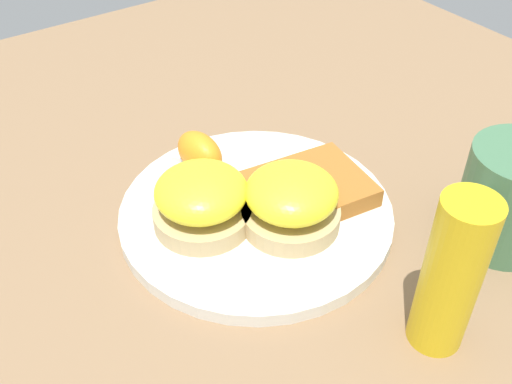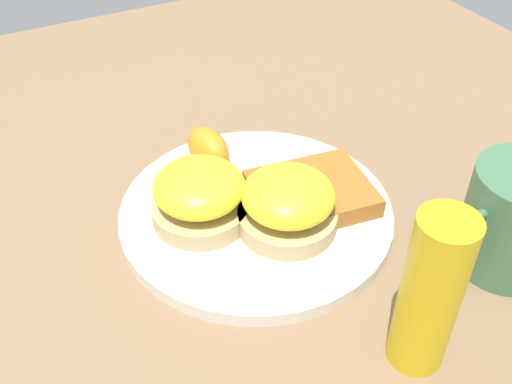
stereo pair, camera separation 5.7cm
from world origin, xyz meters
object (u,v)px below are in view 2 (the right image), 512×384
condiment_bottle (430,294)px  orange_wedge (208,149)px  hashbrown_patty (311,193)px  fork (256,166)px  sandwich_benedict_right (288,204)px  sandwich_benedict_left (200,195)px

condiment_bottle → orange_wedge: bearing=-80.0°
hashbrown_patty → fork: bearing=-72.6°
fork → condiment_bottle: condiment_bottle is taller
sandwich_benedict_right → hashbrown_patty: bearing=-152.0°
fork → hashbrown_patty: bearing=107.4°
sandwich_benedict_left → fork: (-0.08, -0.05, -0.03)m
hashbrown_patty → orange_wedge: size_ratio=1.87×
sandwich_benedict_left → condiment_bottle: 0.23m
fork → sandwich_benedict_left: bearing=28.4°
fork → condiment_bottle: size_ratio=1.15×
hashbrown_patty → orange_wedge: 0.12m
fork → condiment_bottle: 0.26m
orange_wedge → condiment_bottle: (-0.05, 0.28, 0.04)m
sandwich_benedict_right → orange_wedge: size_ratio=1.56×
sandwich_benedict_right → fork: size_ratio=0.57×
sandwich_benedict_left → orange_wedge: sandwich_benedict_left is taller
fork → condiment_bottle: (-0.01, 0.26, 0.06)m
sandwich_benedict_left → hashbrown_patty: sandwich_benedict_left is taller
sandwich_benedict_left → sandwich_benedict_right: same height
sandwich_benedict_left → hashbrown_patty: size_ratio=0.83×
condiment_bottle → hashbrown_patty: bearing=-95.1°
sandwich_benedict_left → orange_wedge: 0.08m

